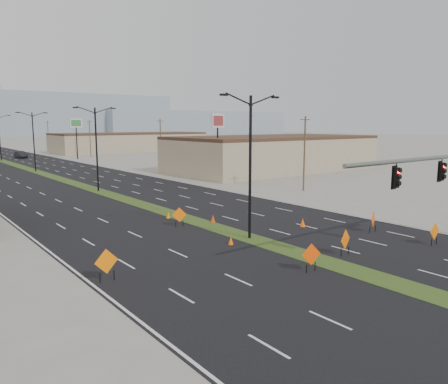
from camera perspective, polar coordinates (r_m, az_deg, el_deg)
ground at (r=24.05m, az=22.84°, el=-11.48°), size 600.00×600.00×0.00m
building_se_near at (r=77.78m, az=6.36°, el=4.90°), size 36.00×18.00×5.50m
building_se_far at (r=134.10m, az=-12.10°, el=6.30°), size 44.00×16.00×5.00m
mesa_center at (r=316.60m, az=-27.09°, el=9.00°), size 220.00×50.00×28.00m
mesa_east at (r=361.19m, az=-4.08°, el=9.01°), size 160.00×50.00×18.00m
streetlight_0 at (r=30.40m, az=3.44°, el=3.84°), size 5.15×0.24×10.02m
streetlight_1 at (r=54.65m, az=-16.32°, el=5.73°), size 5.15×0.24×10.02m
streetlight_2 at (r=81.34m, az=-23.61°, el=6.27°), size 5.15×0.24×10.02m
streetlight_3 at (r=108.69m, az=-27.27°, el=6.50°), size 5.15×0.24×10.02m
utility_pole_0 at (r=53.73m, az=10.46°, el=5.10°), size 1.60×0.20×9.00m
utility_pole_1 at (r=81.36m, az=-8.29°, el=6.39°), size 1.60×0.20×9.00m
utility_pole_2 at (r=113.15m, az=-17.10°, el=6.77°), size 1.60×0.20×9.00m
utility_pole_3 at (r=146.41m, az=-21.98°, el=6.91°), size 1.60×0.20×9.00m
car_mid at (r=115.43m, az=-25.02°, el=4.44°), size 2.16×5.04×1.62m
construction_sign_0 at (r=23.52m, az=-15.10°, el=-8.88°), size 1.31×0.14×1.75m
construction_sign_1 at (r=24.65m, az=11.32°, el=-8.12°), size 1.19×0.33×1.61m
construction_sign_2 at (r=34.85m, az=-5.86°, el=-3.06°), size 1.08×0.48×1.54m
construction_sign_3 at (r=28.11m, az=15.56°, el=-6.11°), size 1.21×0.33×1.65m
construction_sign_4 at (r=34.60m, az=18.90°, el=-3.45°), size 1.17×0.53×1.67m
construction_sign_5 at (r=32.56m, az=25.81°, el=-4.74°), size 1.17×0.06×1.56m
cone_0 at (r=29.63m, az=0.90°, el=-6.37°), size 0.38×0.38×0.58m
cone_1 at (r=36.12m, az=-1.45°, el=-3.52°), size 0.41×0.41×0.66m
cone_2 at (r=35.24m, az=10.24°, el=-3.95°), size 0.47×0.47×0.69m
cone_3 at (r=38.06m, az=-7.32°, el=-2.97°), size 0.47×0.47×0.63m
pole_sign_east_near at (r=66.41m, az=-0.83°, el=8.68°), size 3.08×1.32×9.61m
pole_sign_east_far at (r=106.62m, az=-18.76°, el=8.14°), size 3.04×0.88×9.29m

